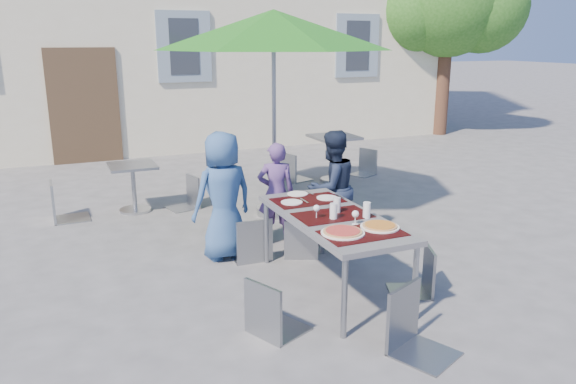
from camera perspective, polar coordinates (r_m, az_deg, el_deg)
name	(u,v)px	position (r m, az deg, el deg)	size (l,w,h in m)	color
ground	(381,300)	(5.40, 9.39, -10.80)	(90.00, 90.00, 0.00)	#4E4F51
tree	(449,0)	(14.84, 16.03, 18.21)	(3.60, 3.00, 4.70)	#4A2E1F
dining_table	(333,221)	(5.32, 4.55, -2.94)	(0.80, 1.85, 0.76)	#414246
pizza_near_left	(343,232)	(4.81, 5.58, -4.06)	(0.38, 0.38, 0.03)	white
pizza_near_right	(380,226)	(5.00, 9.31, -3.43)	(0.34, 0.34, 0.03)	white
glassware	(344,209)	(5.23, 5.67, -1.77)	(0.50, 0.44, 0.15)	silver
place_settings	(306,198)	(5.83, 1.83, -0.59)	(0.66, 0.49, 0.01)	white
child_0	(223,196)	(6.14, -6.59, -0.37)	(0.69, 0.45, 1.42)	#32578B
child_1	(276,193)	(6.61, -1.22, -0.09)	(0.44, 0.29, 1.21)	#583B7A
child_2	(332,188)	(6.56, 4.46, 0.42)	(0.66, 0.38, 1.35)	#192238
chair_0	(251,213)	(6.07, -3.75, -2.18)	(0.41, 0.42, 0.92)	gray
chair_1	(301,215)	(6.16, 1.34, -2.34)	(0.49, 0.49, 0.85)	#91959D
chair_2	(351,202)	(6.46, 6.40, -1.03)	(0.51, 0.52, 0.94)	gray
chair_3	(271,275)	(4.54, -1.74, -8.39)	(0.54, 0.54, 0.92)	gray
chair_4	(421,244)	(5.44, 13.37, -5.16)	(0.50, 0.50, 0.86)	gray
chair_5	(417,282)	(4.41, 12.99, -8.93)	(0.58, 0.58, 0.99)	gray
patio_umbrella	(274,31)	(7.44, -1.48, 16.05)	(3.08, 3.08, 2.72)	#B3B7BC
cafe_table_0	(133,181)	(8.12, -15.44, 1.06)	(0.63, 0.63, 0.68)	#B3B7BC
bg_chair_l_0	(59,177)	(7.99, -22.26, 1.44)	(0.46, 0.46, 1.02)	#939A9E
bg_chair_r_0	(186,173)	(8.12, -10.28, 1.86)	(0.46, 0.46, 0.87)	gray
cafe_table_1	(334,149)	(9.56, 4.68, 4.34)	(0.73, 0.73, 0.78)	#B3B7BC
bg_chair_l_1	(293,150)	(9.53, 0.50, 4.31)	(0.50, 0.50, 0.92)	gray
bg_chair_r_1	(366,147)	(10.11, 7.90, 4.56)	(0.51, 0.50, 0.86)	gray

